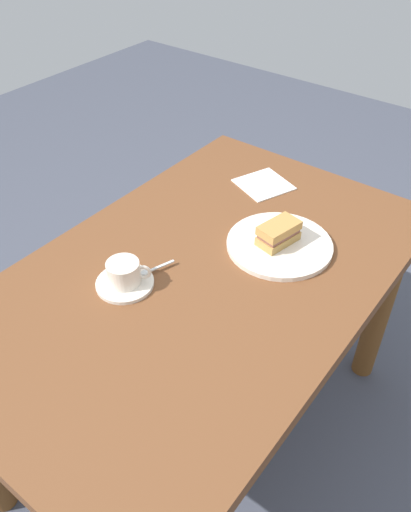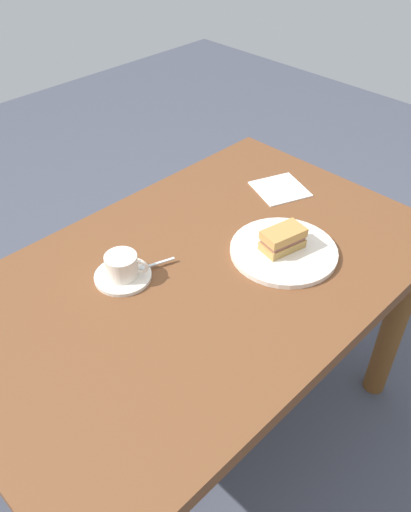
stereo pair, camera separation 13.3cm
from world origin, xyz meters
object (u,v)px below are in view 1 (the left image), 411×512
Objects in this scene: dining_table at (202,303)px; coffee_saucer at (125,283)px; sandwich_plate at (279,245)px; sandwich_front at (279,233)px; coffee_cup at (124,272)px; spoon at (152,270)px; napkin at (264,184)px.

dining_table is 0.23m from coffee_saucer.
sandwich_plate is 0.04m from sandwich_front.
dining_table is at bearing -26.84° from sandwich_plate.
sandwich_front is at bearing 149.01° from coffee_cup.
coffee_cup is (-0.00, 0.00, 0.04)m from coffee_saucer.
coffee_cup is 0.08m from spoon.
dining_table is 0.25m from coffee_cup.
sandwich_plate is at bearing 153.16° from dining_table.
coffee_cup is at bearing -1.90° from napkin.
spoon is (0.09, -0.10, 0.13)m from dining_table.
sandwich_plate is 2.97× the size of spoon.
spoon reaches higher than coffee_saucer.
napkin is (-0.53, -0.00, -0.01)m from spoon.
sandwich_front is 0.83× the size of napkin.
coffee_saucer is 1.50× the size of coffee_cup.
coffee_cup is 1.00× the size of spoon.
dining_table is 8.94× the size of coffee_saucer.
spoon reaches higher than sandwich_plate.
spoon is at bearing 0.34° from napkin.
sandwich_front is at bearing 146.29° from spoon.
coffee_cup is at bearing -37.25° from dining_table.
dining_table is 13.39× the size of spoon.
sandwich_plate is at bearing 99.80° from sandwich_front.
dining_table is 13.43× the size of coffee_cup.
sandwich_front reaches higher than coffee_cup.
spoon is at bearing -48.27° from dining_table.
sandwich_plate is 0.31m from napkin.
spoon is 0.53m from napkin.
coffee_cup reaches higher than napkin.
sandwich_front is at bearing -80.20° from sandwich_plate.
dining_table is 0.47m from napkin.
dining_table is 0.18m from spoon.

